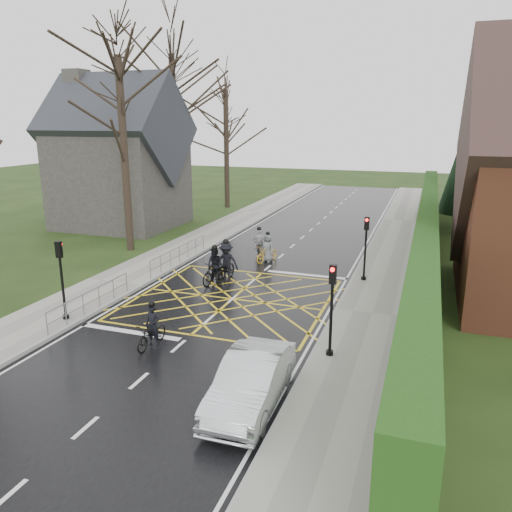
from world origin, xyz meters
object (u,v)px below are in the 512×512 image
Objects in this scene: cyclist_back at (215,269)px; cyclist_mid at (226,266)px; cyclist_lead at (267,251)px; car at (251,381)px; cyclist_rear at (152,332)px; cyclist_front at (259,246)px.

cyclist_mid is (0.36, 0.51, 0.05)m from cyclist_back.
cyclist_mid is 4.04m from cyclist_lead.
cyclist_rear is at bearing 150.30° from car.
cyclist_mid reaches higher than cyclist_back.
car is at bearing -63.91° from cyclist_mid.
cyclist_lead is at bearing -66.20° from cyclist_front.
cyclist_back is 0.91× the size of cyclist_mid.
cyclist_rear is at bearing -72.58° from cyclist_lead.
cyclist_back reaches higher than cyclist_rear.
car is at bearing -49.48° from cyclist_back.
cyclist_back is 0.45× the size of car.
cyclist_lead is (1.18, 4.46, -0.14)m from cyclist_back.
cyclist_rear is at bearing -87.20° from cyclist_mid.
cyclist_back is (-0.73, 6.98, 0.19)m from cyclist_rear.
cyclist_mid is (-0.37, 7.49, 0.24)m from cyclist_rear.
cyclist_back is at bearing 99.24° from cyclist_rear.
cyclist_rear reaches higher than car.
cyclist_lead reaches higher than car.
cyclist_lead is at bearing 86.65° from cyclist_back.
cyclist_mid reaches higher than cyclist_rear.
cyclist_rear is at bearing -72.59° from cyclist_back.
cyclist_rear is 0.94× the size of cyclist_front.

